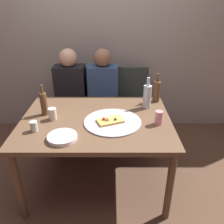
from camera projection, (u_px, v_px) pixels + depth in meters
ground_plane at (98, 180)px, 2.40m from camera, size 8.00×8.00×0.00m
back_wall at (100, 31)px, 2.91m from camera, size 6.00×0.10×2.60m
dining_table at (96, 126)px, 2.11m from camera, size 1.33×1.00×0.72m
pizza_tray at (112, 122)px, 2.01m from camera, size 0.50×0.50×0.01m
pizza_slice_last at (109, 121)px, 2.00m from camera, size 0.25×0.20×0.05m
wine_bottle at (156, 91)px, 2.37m from camera, size 0.07×0.07×0.30m
beer_bottle at (43, 103)px, 2.10m from camera, size 0.06×0.06×0.29m
water_bottle at (147, 96)px, 2.23m from camera, size 0.08×0.08×0.31m
tumbler_near at (33, 126)px, 1.87m from camera, size 0.06×0.06×0.09m
tumbler_far at (52, 114)px, 2.04m from camera, size 0.07×0.07×0.11m
soda_can at (158, 118)px, 1.96m from camera, size 0.07×0.07×0.12m
plate_stack at (62, 137)px, 1.78m from camera, size 0.23×0.23×0.03m
chair_left at (72, 100)px, 2.97m from camera, size 0.44×0.44×0.90m
chair_middle at (103, 100)px, 2.97m from camera, size 0.44×0.44×0.90m
chair_right at (130, 100)px, 2.97m from camera, size 0.44×0.44×0.90m
guest_in_sweater at (69, 95)px, 2.78m from camera, size 0.36×0.56×1.17m
guest_in_beanie at (102, 95)px, 2.78m from camera, size 0.36×0.56×1.17m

